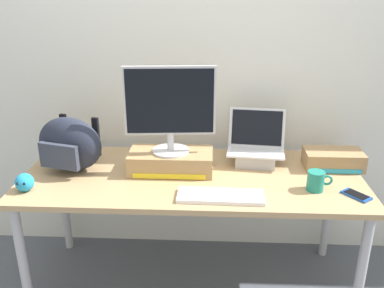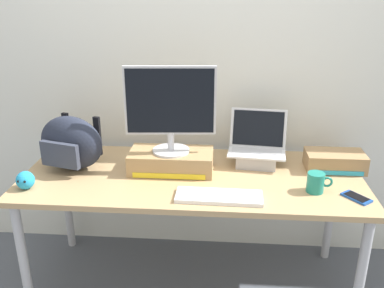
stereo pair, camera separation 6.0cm
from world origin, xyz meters
The scene contains 12 objects.
ground_plane centered at (0.00, 0.00, 0.00)m, with size 20.00×20.00×0.00m, color #515660.
back_wall centered at (0.00, 0.48, 1.30)m, with size 7.00×0.10×2.60m, color silver.
desk centered at (0.00, 0.00, 0.66)m, with size 1.84×0.76×0.72m.
toner_box_yellow centered at (-0.12, 0.05, 0.78)m, with size 0.46×0.24×0.11m.
desktop_monitor centered at (-0.12, 0.05, 1.08)m, with size 0.48×0.20×0.47m.
open_laptop centered at (0.36, 0.18, 0.79)m, with size 0.34×0.26×0.30m.
external_keyboard centered at (0.15, -0.26, 0.73)m, with size 0.42×0.16×0.02m.
messenger_backpack centered at (-0.67, 0.04, 0.87)m, with size 0.41×0.29×0.30m.
coffee_mug centered at (0.63, -0.15, 0.77)m, with size 0.13×0.09×0.10m.
cell_phone centered at (0.82, -0.21, 0.73)m, with size 0.14×0.15×0.01m.
plush_toy centered at (-0.83, -0.23, 0.77)m, with size 0.09×0.09×0.09m.
toner_box_cyan centered at (0.79, 0.13, 0.77)m, with size 0.32×0.18×0.10m.
Camera 1 is at (0.10, -2.08, 1.72)m, focal length 39.51 mm.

